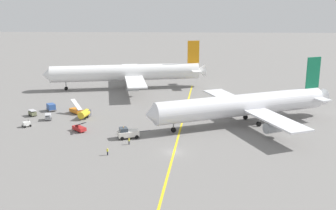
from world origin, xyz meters
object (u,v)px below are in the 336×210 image
Objects in this scene: gse_stair_truck_yellow at (76,110)px; gse_baggage_cart_near_cluster at (48,117)px; pushback_tug at (127,133)px; gse_baggage_cart_trailing at (32,113)px; gse_fuel_bowser_stubby at (85,114)px; gse_belt_loader_portside at (79,128)px; ground_crew_wing_walker_right at (108,151)px; gse_gpu_cart_small at (26,124)px; airliner_at_gate_left at (127,73)px; gse_container_dolly_flat at (51,107)px; airliner_being_pushed at (243,105)px; ground_crew_marshaller_foreground at (129,141)px.

gse_baggage_cart_near_cluster is (-6.14, -6.90, -0.16)m from gse_stair_truck_yellow.
gse_baggage_cart_trailing is (-29.87, 17.87, -0.40)m from pushback_tug.
gse_fuel_bowser_stubby reaches higher than gse_baggage_cart_trailing.
gse_baggage_cart_trailing is at bearing 141.80° from gse_belt_loader_portside.
gse_stair_truck_yellow is 1.52× the size of gse_baggage_cart_near_cluster.
gse_gpu_cart_small is at bearing 142.56° from ground_crew_wing_walker_right.
airliner_at_gate_left is at bearing 79.98° from gse_fuel_bowser_stubby.
gse_fuel_bowser_stubby is 1.34× the size of gse_container_dolly_flat.
gse_belt_loader_portside is at bearing -11.92° from gse_gpu_cart_small.
ground_crew_wing_walker_right is (-32.43, -23.78, -4.36)m from airliner_being_pushed.
gse_gpu_cart_small is 0.59× the size of gse_belt_loader_portside.
pushback_tug is 35.08m from gse_container_dolly_flat.
gse_gpu_cart_small is (-20.51, -47.40, -5.10)m from airliner_at_gate_left.
gse_fuel_bowser_stubby reaches higher than gse_container_dolly_flat.
gse_stair_truck_yellow reaches higher than gse_gpu_cart_small.
pushback_tug is 1.85× the size of gse_belt_loader_portside.
gse_gpu_cart_small is at bearing 168.08° from gse_belt_loader_portside.
gse_fuel_bowser_stubby is 11.69m from gse_belt_loader_portside.
gse_gpu_cart_small is 15.21m from gse_belt_loader_portside.
gse_fuel_bowser_stubby is at bearing -100.02° from airliner_at_gate_left.
gse_container_dolly_flat is at bearing 168.79° from airliner_being_pushed.
airliner_being_pushed is 19.75× the size of gse_gpu_cart_small.
airliner_at_gate_left is at bearing 97.94° from ground_crew_marshaller_foreground.
gse_fuel_bowser_stubby is at bearing 175.00° from airliner_being_pushed.
gse_baggage_cart_near_cluster is (2.06, -9.33, -0.31)m from gse_container_dolly_flat.
gse_belt_loader_portside is 16.68m from ground_crew_marshaller_foreground.
airliner_being_pushed is 43.48m from gse_belt_loader_portside.
airliner_being_pushed is at bearing 4.61° from gse_gpu_cart_small.
gse_baggage_cart_trailing reaches higher than ground_crew_marshaller_foreground.
airliner_at_gate_left is at bearing 59.41° from gse_container_dolly_flat.
gse_stair_truck_yellow is 1.19× the size of gse_container_dolly_flat.
gse_container_dolly_flat is (-18.76, -31.73, -4.72)m from airliner_at_gate_left.
airliner_at_gate_left is 11.51× the size of gse_fuel_bowser_stubby.
gse_belt_loader_portside reaches higher than ground_crew_marshaller_foreground.
airliner_at_gate_left is at bearing 83.65° from gse_belt_loader_portside.
gse_baggage_cart_trailing is (-5.79, 3.80, 0.00)m from gse_baggage_cart_near_cluster.
gse_fuel_bowser_stubby is at bearing 96.20° from gse_belt_loader_portside.
airliner_at_gate_left is at bearing 93.87° from ground_crew_wing_walker_right.
gse_gpu_cart_small is 0.57× the size of gse_stair_truck_yellow.
gse_baggage_cart_near_cluster is 1.86× the size of ground_crew_marshaller_foreground.
gse_baggage_cart_near_cluster is 0.99× the size of gse_baggage_cart_trailing.
gse_baggage_cart_near_cluster is 14.58m from gse_belt_loader_portside.
gse_baggage_cart_near_cluster is (-53.63, 1.70, -4.36)m from airliner_being_pushed.
airliner_being_pushed is 33.52m from ground_crew_marshaller_foreground.
gse_belt_loader_portside is at bearing -73.21° from gse_stair_truck_yellow.
gse_container_dolly_flat is at bearing 102.45° from gse_baggage_cart_near_cluster.
pushback_tug is 27.60m from gse_stair_truck_yellow.
gse_stair_truck_yellow is 1.04× the size of gse_belt_loader_portside.
gse_fuel_bowser_stubby is 3.14× the size of ground_crew_wing_walker_right.
pushback_tug reaches higher than gse_baggage_cart_near_cluster.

